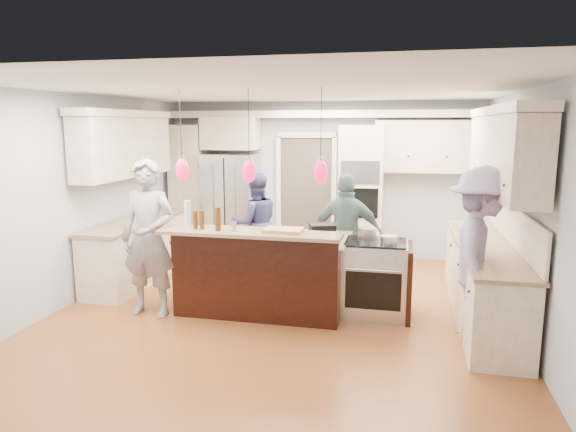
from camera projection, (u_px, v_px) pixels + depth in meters
name	position (u px, v px, depth m)	size (l,w,h in m)	color
ground_plane	(282.00, 311.00, 6.44)	(6.00, 6.00, 0.00)	#A15D2C
room_shell	(282.00, 166.00, 6.12)	(5.54, 6.04, 2.72)	#B2BCC6
refrigerator	(231.00, 204.00, 9.15)	(0.90, 0.70, 1.80)	#B7B7BC
oven_column	(361.00, 194.00, 8.64)	(0.72, 0.69, 2.30)	#F3E1C5
back_upper_cabinets	(276.00, 161.00, 8.96)	(5.30, 0.61, 2.54)	#F3E1C5
right_counter_run	(490.00, 233.00, 6.02)	(0.64, 3.10, 2.51)	#F3E1C5
left_cabinets	(133.00, 211.00, 7.55)	(0.64, 2.30, 2.51)	#F3E1C5
kitchen_island	(264.00, 271.00, 6.48)	(2.10, 1.46, 1.12)	black
island_range	(377.00, 278.00, 6.25)	(0.82, 0.71, 0.92)	#B7B7BC
pendant_lights	(249.00, 170.00, 5.69)	(1.75, 0.15, 1.03)	black
person_bar_end	(149.00, 238.00, 6.17)	(0.70, 0.46, 1.91)	gray
person_far_left	(256.00, 223.00, 8.01)	(0.76, 0.60, 1.57)	navy
person_far_right	(347.00, 235.00, 6.96)	(0.98, 0.41, 1.66)	slate
person_range_side	(481.00, 256.00, 5.38)	(1.22, 0.70, 1.89)	#9587B6
floor_rug	(481.00, 320.00, 6.12)	(0.63, 0.93, 0.01)	#927050
water_bottle	(188.00, 214.00, 5.95)	(0.08, 0.08, 0.32)	silver
beer_bottle_a	(195.00, 220.00, 5.89)	(0.05, 0.05, 0.21)	#492B0D
beer_bottle_b	(218.00, 219.00, 5.79)	(0.07, 0.07, 0.27)	#492B0D
beer_bottle_c	(202.00, 220.00, 5.89)	(0.05, 0.05, 0.21)	#492B0D
drink_can	(234.00, 226.00, 5.77)	(0.06, 0.06, 0.11)	#B7B7BC
cutting_board	(284.00, 230.00, 5.77)	(0.43, 0.30, 0.03)	tan
pot_large	(368.00, 233.00, 6.34)	(0.22, 0.22, 0.13)	#B7B7BC
pot_small	(389.00, 240.00, 6.04)	(0.19, 0.19, 0.10)	#B7B7BC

